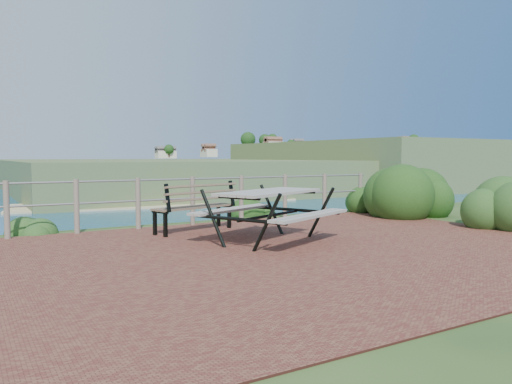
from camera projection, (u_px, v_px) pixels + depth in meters
ground at (282, 252)px, 7.46m from camera, size 10.00×7.00×0.12m
safety_railing at (193, 198)px, 10.29m from camera, size 9.40×0.10×1.00m
distant_bay at (341, 162)px, 269.44m from camera, size 290.00×232.36×24.00m
picnic_table at (269, 211)px, 8.24m from camera, size 2.17×1.61×0.85m
park_bench at (194, 200)px, 9.38m from camera, size 1.72×0.86×0.94m
shrub_right_front at (421, 217)px, 11.74m from camera, size 1.64×1.64×2.32m
shrub_right_back at (512, 229)px, 9.84m from camera, size 1.37×1.37×1.95m
shrub_right_edge at (360, 212)px, 12.81m from camera, size 0.94×0.94×1.34m
shrub_lip_west at (34, 234)px, 9.23m from camera, size 0.70×0.70×0.42m
shrub_lip_east at (259, 215)px, 12.25m from camera, size 0.87×0.87×0.64m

